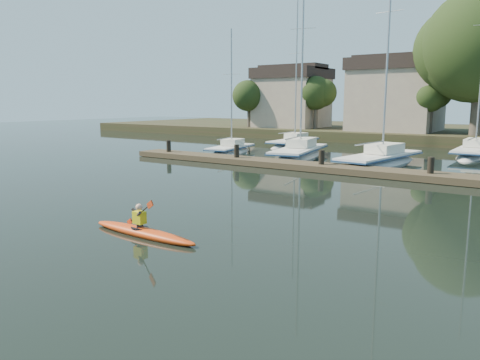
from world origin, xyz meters
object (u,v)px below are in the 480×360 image
Objects in this scene: sailboat_1 at (299,160)px; sailboat_6 at (474,158)px; sailboat_5 at (294,148)px; sailboat_2 at (380,168)px; kayak at (143,230)px; sailboat_0 at (231,155)px; dock at (372,172)px.

sailboat_1 is 0.96× the size of sailboat_6.
sailboat_5 is (-4.56, 7.66, 0.04)m from sailboat_1.
kayak is at bearing -84.15° from sailboat_2.
sailboat_1 is (-5.43, 20.43, -0.37)m from kayak.
sailboat_6 is (4.11, 8.94, 0.01)m from sailboat_2.
dock is at bearing -30.61° from sailboat_0.
sailboat_0 is 0.75× the size of sailboat_5.
sailboat_2 is (0.63, 19.88, -0.36)m from kayak.
kayak is at bearing -71.97° from sailboat_5.
dock is 2.11× the size of sailboat_6.
kayak is 29.82m from sailboat_5.
dock is 17.38m from sailboat_5.
sailboat_1 is 13.20m from sailboat_6.
sailboat_2 is 13.42m from sailboat_5.
kayak is 0.26× the size of sailboat_2.
kayak is 0.26× the size of sailboat_6.
sailboat_6 reaches higher than sailboat_0.
sailboat_1 is 8.92m from sailboat_5.
sailboat_6 reaches higher than dock.
dock is 3.24× the size of sailboat_0.
sailboat_0 is at bearing -151.41° from sailboat_6.
sailboat_6 is at bearing 81.97° from kayak.
sailboat_2 is at bearing -115.31° from sailboat_6.
dock is 2.43× the size of sailboat_5.
sailboat_2 is at bearing -39.24° from sailboat_5.
sailboat_5 is (-11.70, 12.85, -0.38)m from dock.
sailboat_5 is at bearing 110.90° from kayak.
sailboat_0 is 8.24m from sailboat_5.
sailboat_6 is at bearing 72.97° from sailboat_2.
sailboat_5 reaches higher than dock.
sailboat_5 is 0.87× the size of sailboat_6.
kayak is at bearing -99.96° from sailboat_6.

